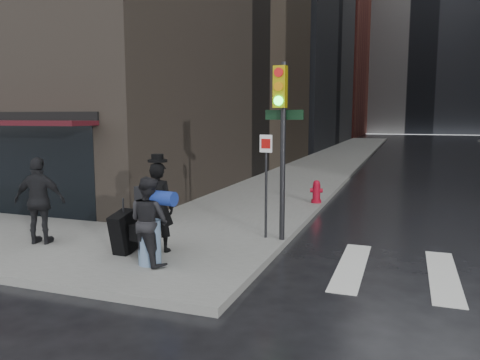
# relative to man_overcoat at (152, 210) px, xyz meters

# --- Properties ---
(ground) EXTENTS (140.00, 140.00, 0.00)m
(ground) POSITION_rel_man_overcoat_xyz_m (0.30, -0.15, -0.97)
(ground) COLOR black
(ground) RESTS_ON ground
(sidewalk_left) EXTENTS (4.00, 50.00, 0.15)m
(sidewalk_left) POSITION_rel_man_overcoat_xyz_m (0.30, 26.85, -0.90)
(sidewalk_left) COLOR slate
(sidewalk_left) RESTS_ON ground
(bldg_left_far) EXTENTS (22.00, 20.00, 26.00)m
(bldg_left_far) POSITION_rel_man_overcoat_xyz_m (-12.70, 61.85, 12.03)
(bldg_left_far) COLOR brown
(bldg_left_far) RESTS_ON ground
(bldg_distant) EXTENTS (40.00, 12.00, 32.00)m
(bldg_distant) POSITION_rel_man_overcoat_xyz_m (6.30, 77.85, 15.03)
(bldg_distant) COLOR gray
(bldg_distant) RESTS_ON ground
(man_overcoat) EXTENTS (1.05, 0.97, 1.97)m
(man_overcoat) POSITION_rel_man_overcoat_xyz_m (0.00, 0.00, 0.00)
(man_overcoat) COLOR black
(man_overcoat) RESTS_ON ground
(man_jeans) EXTENTS (1.12, 0.88, 1.61)m
(man_jeans) POSITION_rel_man_overcoat_xyz_m (0.38, -0.73, -0.02)
(man_jeans) COLOR black
(man_jeans) RESTS_ON ground
(man_greycoat) EXTENTS (1.15, 0.72, 1.83)m
(man_greycoat) POSITION_rel_man_overcoat_xyz_m (-2.50, -0.27, 0.09)
(man_greycoat) COLOR black
(man_greycoat) RESTS_ON ground
(traffic_light) EXTENTS (0.94, 0.47, 3.78)m
(traffic_light) POSITION_rel_man_overcoat_xyz_m (2.15, 1.66, 1.62)
(traffic_light) COLOR black
(traffic_light) RESTS_ON ground
(fire_hydrant) EXTENTS (0.40, 0.31, 0.71)m
(fire_hydrant) POSITION_rel_man_overcoat_xyz_m (2.10, 6.36, -0.51)
(fire_hydrant) COLOR maroon
(fire_hydrant) RESTS_ON ground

